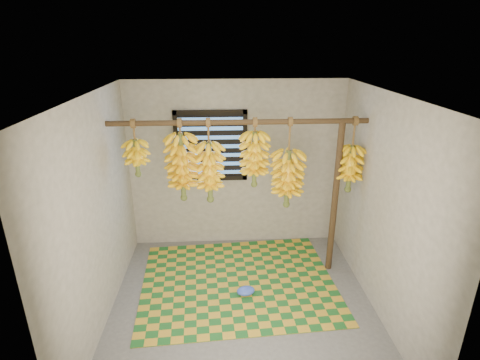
{
  "coord_description": "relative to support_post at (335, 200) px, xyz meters",
  "views": [
    {
      "loc": [
        -0.23,
        -3.51,
        2.91
      ],
      "look_at": [
        0.0,
        0.55,
        1.35
      ],
      "focal_mm": 28.0,
      "sensor_mm": 36.0,
      "label": 1
    }
  ],
  "objects": [
    {
      "name": "banana_bunch_c",
      "position": [
        -1.55,
        0.0,
        0.4
      ],
      "size": [
        0.32,
        0.32,
        1.02
      ],
      "color": "brown",
      "rests_on": "hanging_pole"
    },
    {
      "name": "plastic_bag",
      "position": [
        -1.15,
        -0.5,
        -0.94
      ],
      "size": [
        0.25,
        0.2,
        0.09
      ],
      "primitive_type": "ellipsoid",
      "rotation": [
        0.0,
        0.0,
        0.21
      ],
      "color": "blue",
      "rests_on": "woven_mat"
    },
    {
      "name": "floor",
      "position": [
        -1.2,
        -0.7,
        -1.0
      ],
      "size": [
        3.0,
        3.0,
        0.01
      ],
      "primitive_type": "cube",
      "color": "#545454",
      "rests_on": "ground"
    },
    {
      "name": "ceiling",
      "position": [
        -1.2,
        -0.7,
        1.4
      ],
      "size": [
        3.0,
        3.0,
        0.01
      ],
      "primitive_type": "cube",
      "color": "silver",
      "rests_on": "wall_back"
    },
    {
      "name": "banana_bunch_a",
      "position": [
        -2.4,
        0.0,
        0.6
      ],
      "size": [
        0.29,
        0.29,
        0.68
      ],
      "color": "brown",
      "rests_on": "hanging_pole"
    },
    {
      "name": "hanging_pole",
      "position": [
        -1.2,
        0.0,
        1.0
      ],
      "size": [
        3.0,
        0.06,
        0.06
      ],
      "primitive_type": "cylinder",
      "rotation": [
        0.0,
        1.57,
        0.0
      ],
      "color": "#45301D",
      "rests_on": "wall_left"
    },
    {
      "name": "banana_bunch_e",
      "position": [
        -0.61,
        0.0,
        0.3
      ],
      "size": [
        0.39,
        0.39,
        1.11
      ],
      "color": "brown",
      "rests_on": "hanging_pole"
    },
    {
      "name": "banana_bunch_f",
      "position": [
        0.15,
        0.0,
        0.41
      ],
      "size": [
        0.31,
        0.31,
        0.93
      ],
      "color": "brown",
      "rests_on": "hanging_pole"
    },
    {
      "name": "wall_left",
      "position": [
        -2.71,
        -0.7,
        0.2
      ],
      "size": [
        0.01,
        3.0,
        2.4
      ],
      "primitive_type": "cube",
      "color": "gray",
      "rests_on": "floor"
    },
    {
      "name": "banana_bunch_d",
      "position": [
        -1.02,
        0.0,
        0.55
      ],
      "size": [
        0.35,
        0.35,
        0.84
      ],
      "color": "brown",
      "rests_on": "hanging_pole"
    },
    {
      "name": "wall_right",
      "position": [
        0.3,
        -0.7,
        0.2
      ],
      "size": [
        0.01,
        3.0,
        2.4
      ],
      "primitive_type": "cube",
      "color": "gray",
      "rests_on": "floor"
    },
    {
      "name": "banana_bunch_b",
      "position": [
        -1.88,
        0.0,
        0.47
      ],
      "size": [
        0.38,
        0.38,
        0.99
      ],
      "color": "brown",
      "rests_on": "hanging_pole"
    },
    {
      "name": "wall_back",
      "position": [
        -1.2,
        0.8,
        0.2
      ],
      "size": [
        3.0,
        0.01,
        2.4
      ],
      "primitive_type": "cube",
      "color": "gray",
      "rests_on": "floor"
    },
    {
      "name": "window",
      "position": [
        -1.55,
        0.78,
        0.5
      ],
      "size": [
        1.0,
        0.04,
        1.0
      ],
      "color": "black",
      "rests_on": "wall_back"
    },
    {
      "name": "woven_mat",
      "position": [
        -1.23,
        -0.25,
        -0.99
      ],
      "size": [
        2.51,
        2.06,
        0.01
      ],
      "primitive_type": "cube",
      "rotation": [
        0.0,
        0.0,
        0.06
      ],
      "color": "#1B5B22",
      "rests_on": "floor"
    },
    {
      "name": "support_post",
      "position": [
        0.0,
        0.0,
        0.0
      ],
      "size": [
        0.08,
        0.08,
        2.0
      ],
      "primitive_type": "cylinder",
      "color": "#45301D",
      "rests_on": "floor"
    }
  ]
}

